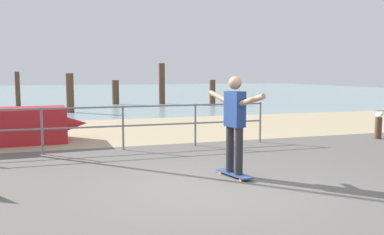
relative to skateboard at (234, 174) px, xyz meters
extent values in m
cube|color=#605B56|center=(-0.58, -1.54, -0.07)|extent=(24.00, 10.00, 0.04)
cube|color=tan|center=(-0.58, 6.46, -0.07)|extent=(24.00, 6.00, 0.04)
cube|color=#849EA3|center=(-0.58, 34.46, -0.07)|extent=(72.00, 50.00, 0.04)
cylinder|color=slate|center=(-3.20, 3.06, 0.46)|extent=(0.05, 0.05, 1.05)
cylinder|color=slate|center=(-1.45, 3.06, 0.46)|extent=(0.05, 0.05, 1.05)
cylinder|color=slate|center=(0.31, 3.06, 0.46)|extent=(0.05, 0.05, 1.05)
cylinder|color=slate|center=(2.07, 3.06, 0.46)|extent=(0.05, 0.05, 1.05)
cylinder|color=slate|center=(-2.32, 3.06, 0.95)|extent=(8.78, 0.04, 0.04)
cylinder|color=slate|center=(-2.32, 3.06, 0.51)|extent=(8.78, 0.04, 0.04)
cone|color=#B21E23|center=(-2.69, 4.93, 0.38)|extent=(1.13, 0.81, 0.77)
cube|color=#334C8C|center=(0.00, 0.00, 0.00)|extent=(0.39, 0.82, 0.02)
cylinder|color=orange|center=(0.15, -0.25, -0.04)|extent=(0.04, 0.07, 0.06)
cylinder|color=orange|center=(-0.01, -0.29, -0.04)|extent=(0.04, 0.07, 0.06)
cylinder|color=orange|center=(0.01, 0.29, -0.04)|extent=(0.04, 0.07, 0.06)
cylinder|color=orange|center=(-0.15, 0.25, -0.04)|extent=(0.04, 0.07, 0.06)
cylinder|color=#26262B|center=(0.03, -0.12, 0.42)|extent=(0.14, 0.14, 0.80)
cylinder|color=#26262B|center=(-0.03, 0.12, 0.42)|extent=(0.14, 0.14, 0.80)
cube|color=navy|center=(0.00, 0.00, 1.12)|extent=(0.28, 0.40, 0.60)
sphere|color=#9E755B|center=(0.00, 0.00, 1.56)|extent=(0.22, 0.22, 0.22)
cylinder|color=#9E755B|center=(0.11, -0.43, 1.30)|extent=(0.22, 0.56, 0.23)
cylinder|color=#9E755B|center=(-0.11, 0.43, 1.30)|extent=(0.22, 0.56, 0.23)
cylinder|color=#513826|center=(5.37, 2.57, 0.23)|extent=(0.18, 0.18, 0.60)
ellipsoid|color=white|center=(5.37, 2.57, 0.60)|extent=(0.24, 0.35, 0.14)
sphere|color=white|center=(5.31, 2.40, 0.66)|extent=(0.09, 0.09, 0.09)
cone|color=gold|center=(5.29, 2.35, 0.66)|extent=(0.04, 0.06, 0.02)
cube|color=slate|center=(5.43, 2.73, 0.61)|extent=(0.12, 0.14, 0.02)
cylinder|color=#513826|center=(-5.01, 17.33, 0.87)|extent=(0.25, 0.25, 1.88)
cylinder|color=#513826|center=(-2.41, 12.88, 0.83)|extent=(0.34, 0.34, 1.79)
cylinder|color=#513826|center=(0.19, 17.34, 0.63)|extent=(0.39, 0.39, 1.40)
cylinder|color=#513826|center=(2.79, 16.76, 1.11)|extent=(0.36, 0.36, 2.37)
cylinder|color=#513826|center=(5.38, 15.34, 0.64)|extent=(0.34, 0.34, 1.42)
camera|label=1|loc=(-2.77, -6.27, 1.71)|focal=38.06mm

